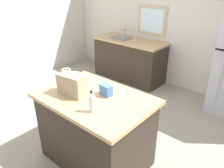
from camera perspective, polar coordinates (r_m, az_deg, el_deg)
The scene contains 7 objects.
ground at distance 3.37m, azimuth -2.09°, elevation -13.55°, with size 6.86×6.86×0.00m, color #9E9384.
back_wall at distance 4.70m, azimuth 18.14°, elevation 13.99°, with size 5.72×0.13×2.56m.
kitchen_island at distance 2.78m, azimuth -4.14°, elevation -11.42°, with size 1.30×0.90×0.91m.
sink_counter at distance 5.07m, azimuth 4.38°, elevation 6.31°, with size 1.60×0.68×1.09m.
shopping_bag at distance 2.56m, azimuth -10.17°, elevation -0.15°, with size 0.34×0.21×0.29m.
small_box at distance 2.53m, azimuth -1.46°, elevation -1.57°, with size 0.14×0.09×0.13m, color #4775B7.
bottle at distance 2.21m, azimuth -5.16°, elevation -4.69°, with size 0.05×0.05×0.24m.
Camera 1 is at (1.80, -1.89, 2.13)m, focal length 36.01 mm.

